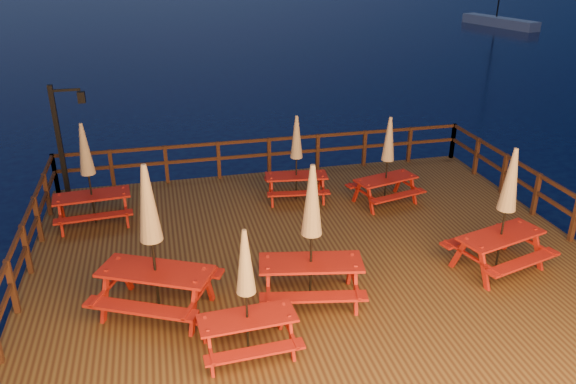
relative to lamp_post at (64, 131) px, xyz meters
name	(u,v)px	position (x,y,z in m)	size (l,w,h in m)	color
ground	(314,271)	(5.39, -4.55, -2.20)	(500.00, 500.00, 0.00)	#050732
deck	(314,264)	(5.39, -4.55, -2.00)	(12.00, 10.00, 0.40)	#422715
deck_piles	(314,283)	(5.39, -4.55, -2.50)	(11.44, 9.44, 1.40)	#331F10
railing	(295,191)	(5.39, -2.77, -1.03)	(11.80, 9.75, 1.10)	#331F10
lamp_post	(64,131)	(0.00, 0.00, 0.00)	(0.85, 0.18, 3.00)	black
sailboat	(499,22)	(31.48, 29.55, -1.82)	(3.02, 7.67, 11.26)	silver
picnic_table_0	(152,239)	(2.08, -5.79, -0.30)	(2.54, 2.37, 2.88)	maroon
picnic_table_1	(88,173)	(0.67, -1.84, -0.49)	(1.87, 1.58, 2.51)	maroon
picnic_table_2	(506,209)	(8.94, -5.90, -0.42)	(2.18, 1.96, 2.64)	maroon
picnic_table_3	(296,157)	(5.73, -1.60, -0.61)	(1.74, 1.50, 2.28)	maroon
picnic_table_4	(311,233)	(4.88, -6.08, -0.37)	(2.17, 1.90, 2.74)	maroon
picnic_table_5	(246,291)	(3.48, -7.28, -0.62)	(1.65, 1.38, 2.27)	maroon
picnic_table_6	(387,159)	(7.91, -2.35, -0.60)	(1.89, 1.68, 2.31)	maroon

